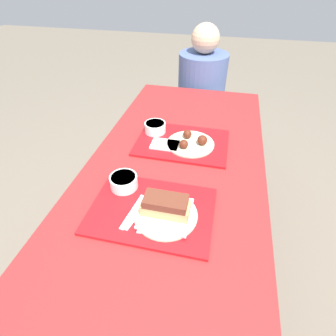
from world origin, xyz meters
TOP-DOWN VIEW (x-y plane):
  - ground_plane at (0.00, 0.00)m, footprint 12.00×12.00m
  - picnic_table at (0.00, 0.00)m, footprint 0.78×1.83m
  - picnic_bench_far at (0.00, 1.14)m, footprint 0.74×0.28m
  - tray_near at (-0.03, -0.24)m, footprint 0.44×0.32m
  - tray_far at (-0.00, 0.22)m, footprint 0.44×0.32m
  - bowl_coleslaw_near at (-0.17, -0.14)m, footprint 0.11×0.11m
  - brisket_sandwich_plate at (0.03, -0.25)m, footprint 0.22×0.22m
  - plastic_fork_near at (-0.07, -0.26)m, footprint 0.06×0.17m
  - plastic_knife_near at (-0.05, -0.26)m, footprint 0.03×0.17m
  - plastic_spoon_near at (-0.09, -0.26)m, footprint 0.04×0.17m
  - condiment_packet at (-0.05, -0.16)m, footprint 0.04×0.03m
  - bowl_coleslaw_far at (-0.15, 0.28)m, footprint 0.11×0.11m
  - wings_plate_far at (0.05, 0.21)m, footprint 0.23×0.23m
  - napkin_far at (-0.08, 0.17)m, footprint 0.13×0.09m
  - person_seated_across at (-0.01, 1.14)m, footprint 0.36×0.36m

SIDE VIEW (x-z plane):
  - ground_plane at x=0.00m, z-range 0.00..0.00m
  - picnic_bench_far at x=0.00m, z-range 0.15..0.61m
  - picnic_table at x=0.00m, z-range 0.29..1.06m
  - person_seated_across at x=-0.01m, z-range 0.40..1.08m
  - tray_near at x=-0.03m, z-range 0.77..0.78m
  - tray_far at x=0.00m, z-range 0.77..0.78m
  - plastic_fork_near at x=-0.07m, z-range 0.78..0.79m
  - plastic_knife_near at x=-0.05m, z-range 0.78..0.79m
  - plastic_spoon_near at x=-0.09m, z-range 0.78..0.79m
  - condiment_packet at x=-0.05m, z-range 0.78..0.79m
  - napkin_far at x=-0.08m, z-range 0.78..0.79m
  - wings_plate_far at x=0.05m, z-range 0.77..0.83m
  - bowl_coleslaw_near at x=-0.17m, z-range 0.79..0.84m
  - bowl_coleslaw_far at x=-0.15m, z-range 0.79..0.84m
  - brisket_sandwich_plate at x=0.03m, z-range 0.77..0.86m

